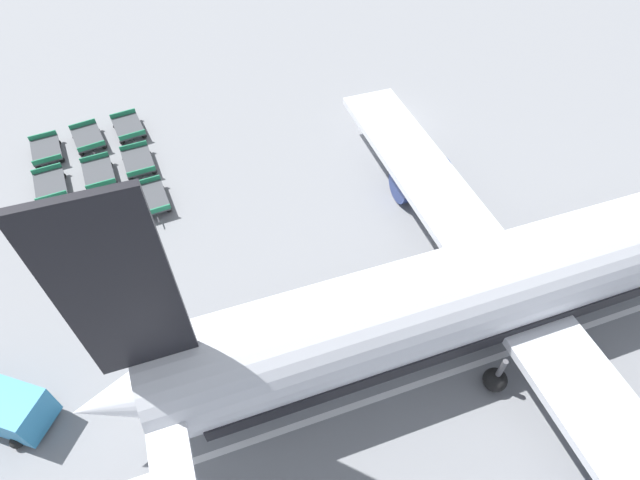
{
  "coord_description": "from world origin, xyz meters",
  "views": [
    {
      "loc": [
        25.3,
        -17.12,
        21.39
      ],
      "look_at": [
        9.79,
        -10.07,
        1.97
      ],
      "focal_mm": 28.0,
      "sensor_mm": 36.0,
      "label": 1
    }
  ],
  "objects": [
    {
      "name": "baggage_dolly_row_mid_b_col_a",
      "position": [
        -6.43,
        -17.36,
        0.49
      ],
      "size": [
        3.64,
        1.98,
        0.92
      ],
      "color": "#424449",
      "rests_on": "ground_plane"
    },
    {
      "name": "baggage_dolly_row_mid_b_col_c",
      "position": [
        1.38,
        -17.4,
        0.49
      ],
      "size": [
        3.6,
        1.88,
        0.92
      ],
      "color": "#424449",
      "rests_on": "ground_plane"
    },
    {
      "name": "ground_plane",
      "position": [
        0.0,
        0.0,
        0.0
      ],
      "size": [
        500.0,
        500.0,
        0.0
      ],
      "primitive_type": "plane",
      "color": "gray"
    },
    {
      "name": "baggage_dolly_row_mid_b_col_b",
      "position": [
        -2.43,
        -17.46,
        0.49
      ],
      "size": [
        3.61,
        1.89,
        0.92
      ],
      "color": "#424449",
      "rests_on": "ground_plane"
    },
    {
      "name": "baggage_dolly_row_near_col_a",
      "position": [
        -6.09,
        -22.79,
        0.49
      ],
      "size": [
        3.62,
        1.92,
        0.92
      ],
      "color": "#424449",
      "rests_on": "ground_plane"
    },
    {
      "name": "baggage_dolly_row_near_col_b",
      "position": [
        -2.36,
        -22.84,
        0.49
      ],
      "size": [
        3.61,
        1.91,
        0.92
      ],
      "color": "#424449",
      "rests_on": "ground_plane"
    },
    {
      "name": "baggage_dolly_row_mid_a_col_b",
      "position": [
        -2.28,
        -19.96,
        0.49
      ],
      "size": [
        3.6,
        1.88,
        0.92
      ],
      "color": "#424449",
      "rests_on": "ground_plane"
    },
    {
      "name": "airplane",
      "position": [
        16.66,
        -2.61,
        3.18
      ],
      "size": [
        34.44,
        40.43,
        13.27
      ],
      "color": "silver",
      "rests_on": "ground_plane"
    },
    {
      "name": "baggage_dolly_row_mid_a_col_c",
      "position": [
        1.51,
        -20.08,
        0.49
      ],
      "size": [
        3.66,
        2.03,
        0.92
      ],
      "color": "#424449",
      "rests_on": "ground_plane"
    },
    {
      "name": "stand_guidance_stripe",
      "position": [
        17.83,
        -10.96,
        0.0
      ],
      "size": [
        3.55,
        35.57,
        0.01
      ],
      "color": "white",
      "rests_on": "ground_plane"
    },
    {
      "name": "baggage_dolly_row_near_col_c",
      "position": [
        1.69,
        -22.61,
        0.49
      ],
      "size": [
        3.6,
        1.87,
        0.92
      ],
      "color": "#424449",
      "rests_on": "ground_plane"
    },
    {
      "name": "baggage_dolly_row_mid_a_col_a",
      "position": [
        -6.33,
        -20.09,
        0.49
      ],
      "size": [
        3.66,
        2.04,
        0.92
      ],
      "color": "#424449",
      "rests_on": "ground_plane"
    }
  ]
}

